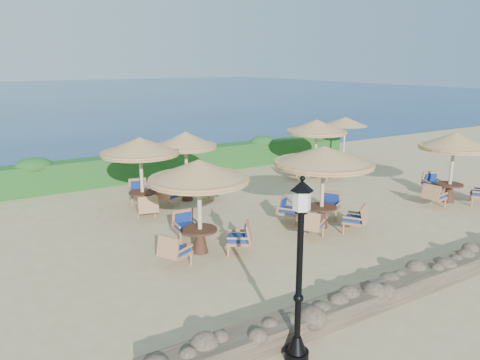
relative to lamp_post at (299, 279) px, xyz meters
The scene contains 12 objects.
ground 8.47m from the lamp_post, 54.78° to the left, with size 120.00×120.00×0.00m, color tan.
sea 76.97m from the lamp_post, 86.42° to the left, with size 160.00×160.00×0.00m, color navy.
hedge 14.83m from the lamp_post, 71.08° to the left, with size 18.00×0.90×1.20m, color #164718.
stone_wall 5.02m from the lamp_post, ahead, with size 15.00×0.65×0.44m, color brown.
lamp_post is the anchor object (origin of this frame).
extra_parasol 17.41m from the lamp_post, 43.60° to the left, with size 2.30×2.30×2.41m.
cafe_set_0 5.27m from the lamp_post, 82.13° to the left, with size 2.79×2.80×2.65m.
cafe_set_1 7.05m from the lamp_post, 45.34° to the left, with size 3.16×3.16×2.65m.
cafe_set_2 11.90m from the lamp_post, 22.89° to the left, with size 2.71×2.75×2.65m.
cafe_set_3 9.69m from the lamp_post, 85.90° to the left, with size 2.74×2.88×2.65m.
cafe_set_4 10.36m from the lamp_post, 75.45° to the left, with size 2.77×2.59×2.65m.
cafe_set_5 13.87m from the lamp_post, 48.22° to the left, with size 2.82×2.81×2.65m.
Camera 1 is at (-9.52, -12.53, 5.18)m, focal length 35.00 mm.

